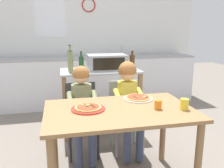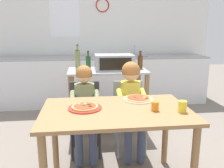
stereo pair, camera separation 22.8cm
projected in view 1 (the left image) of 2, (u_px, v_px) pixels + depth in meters
ground_plane at (99, 133)px, 3.32m from camera, size 11.51×11.51×0.00m
back_wall_tiled at (83, 31)px, 4.70m from camera, size 4.54×0.14×2.70m
kitchen_counter at (86, 81)px, 4.52m from camera, size 4.08×0.60×1.10m
kitchen_island_cart at (100, 91)px, 3.30m from camera, size 1.06×0.55×0.87m
toaster_oven at (107, 62)px, 3.22m from camera, size 0.52×0.33×0.20m
bottle_squat_spirits at (81, 63)px, 3.10m from camera, size 0.06×0.06×0.26m
bottle_brown_beer at (70, 60)px, 3.12m from camera, size 0.07×0.07×0.34m
bottle_slim_sauce at (71, 64)px, 2.99m from camera, size 0.06×0.06×0.28m
bottle_dark_olive_oil at (132, 61)px, 3.33m from camera, size 0.07×0.07×0.24m
dining_table at (120, 121)px, 2.08m from camera, size 1.26×0.80×0.75m
dining_chair_left at (82, 113)px, 2.72m from camera, size 0.36×0.36×0.81m
dining_chair_right at (125, 111)px, 2.81m from camera, size 0.36×0.36×0.81m
child_in_olive_shirt at (82, 102)px, 2.56m from camera, size 0.32×0.42×1.01m
child_in_yellow_shirt at (128, 96)px, 2.65m from camera, size 0.32×0.42×1.05m
pizza_plate_red_rimmed at (88, 108)px, 2.03m from camera, size 0.29×0.29×0.03m
pizza_plate_white at (138, 98)px, 2.32m from camera, size 0.28×0.28×0.03m
drinking_cup_orange at (158, 105)px, 2.04m from camera, size 0.06×0.06×0.08m
drinking_cup_yellow at (184, 104)px, 2.03m from camera, size 0.07×0.07×0.09m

